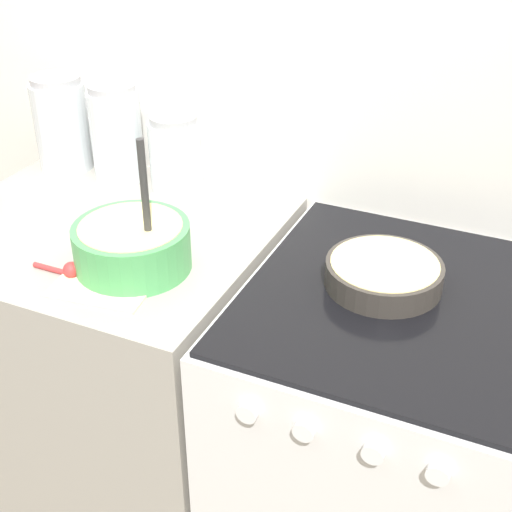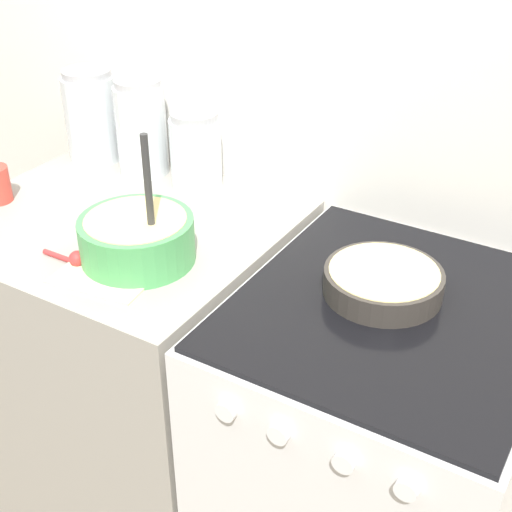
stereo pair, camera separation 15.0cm
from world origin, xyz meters
name	(u,v)px [view 2 (the right image)]	position (x,y,z in m)	size (l,w,h in m)	color
wall_back	(335,91)	(0.00, 0.72, 1.20)	(4.59, 0.05, 2.40)	white
countertop_cabinet	(133,363)	(-0.40, 0.35, 0.46)	(0.79, 0.70, 0.92)	#9E998E
stove	(374,466)	(0.33, 0.35, 0.46)	(0.63, 0.71, 0.92)	silver
mixing_bowl	(137,237)	(-0.22, 0.22, 0.98)	(0.25, 0.25, 0.31)	#4CA559
baking_pan	(383,281)	(0.29, 0.38, 0.95)	(0.24, 0.24, 0.06)	#38332D
storage_jar_left	(92,122)	(-0.69, 0.60, 1.03)	(0.15, 0.15, 0.26)	silver
storage_jar_middle	(142,134)	(-0.51, 0.60, 1.03)	(0.14, 0.14, 0.26)	silver
storage_jar_right	(196,155)	(-0.33, 0.60, 1.00)	(0.14, 0.14, 0.21)	silver
recipe_page	(119,264)	(-0.25, 0.18, 0.92)	(0.24, 0.28, 0.01)	beige
measuring_spoon	(73,258)	(-0.34, 0.13, 0.93)	(0.12, 0.04, 0.04)	red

